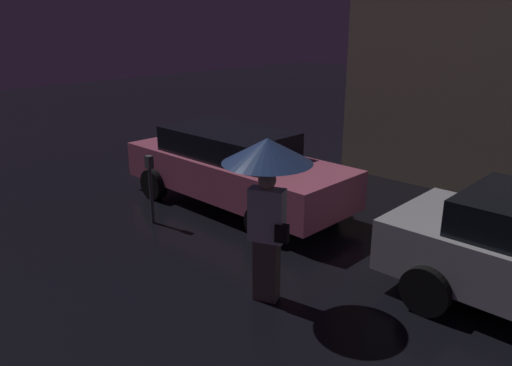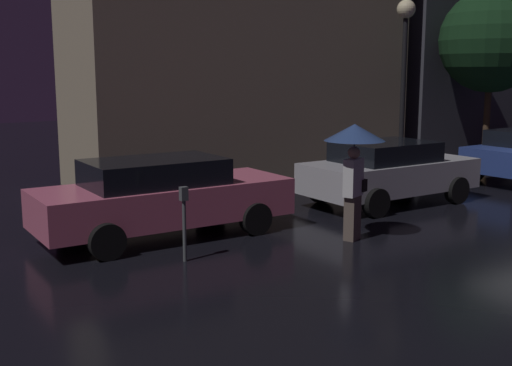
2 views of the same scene
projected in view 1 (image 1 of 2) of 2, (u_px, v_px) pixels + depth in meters
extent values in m
cube|color=#DB6684|center=(236.00, 173.00, 9.43)|extent=(4.72, 1.80, 0.69)
cube|color=black|center=(228.00, 142.00, 9.37)|extent=(2.46, 1.55, 0.47)
cylinder|color=black|center=(324.00, 196.00, 9.19)|extent=(0.61, 0.22, 0.61)
cylinder|color=black|center=(262.00, 223.00, 8.01)|extent=(0.61, 0.22, 0.61)
cylinder|color=black|center=(217.00, 167.00, 11.07)|extent=(0.61, 0.22, 0.61)
cylinder|color=black|center=(154.00, 184.00, 9.89)|extent=(0.61, 0.22, 0.61)
cylinder|color=black|center=(480.00, 244.00, 7.23)|extent=(0.62, 0.22, 0.62)
cylinder|color=black|center=(426.00, 290.00, 5.99)|extent=(0.62, 0.22, 0.62)
cube|color=#66564C|center=(267.00, 270.00, 6.28)|extent=(0.36, 0.30, 0.81)
cube|color=white|center=(267.00, 215.00, 6.05)|extent=(0.48, 0.35, 0.68)
sphere|color=tan|center=(267.00, 180.00, 5.91)|extent=(0.22, 0.22, 0.22)
cylinder|color=black|center=(267.00, 195.00, 5.97)|extent=(0.02, 0.02, 0.79)
cone|color=navy|center=(267.00, 151.00, 5.80)|extent=(1.08, 1.08, 0.30)
cube|color=black|center=(282.00, 233.00, 5.95)|extent=(0.19, 0.15, 0.22)
cylinder|color=#4C5154|center=(151.00, 196.00, 8.64)|extent=(0.06, 0.06, 1.00)
cube|color=#4C5154|center=(149.00, 162.00, 8.45)|extent=(0.12, 0.10, 0.22)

